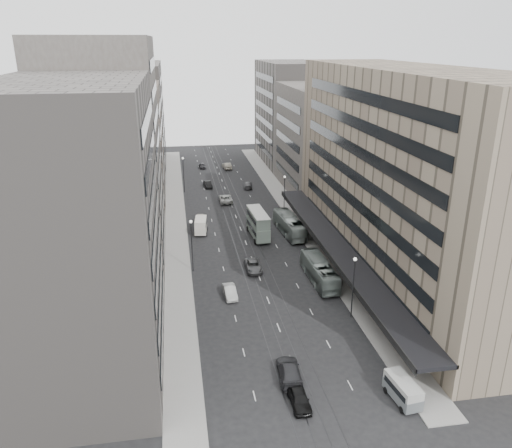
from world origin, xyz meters
TOP-DOWN VIEW (x-y plane):
  - ground at (0.00, 0.00)m, footprint 220.00×220.00m
  - sidewalk_right at (12.00, 37.50)m, footprint 4.00×125.00m
  - sidewalk_left at (-12.00, 37.50)m, footprint 4.00×125.00m
  - department_store at (21.45, 8.00)m, footprint 19.20×60.00m
  - building_right_mid at (21.50, 52.00)m, footprint 15.00×28.00m
  - building_right_far at (21.50, 82.00)m, footprint 15.00×32.00m
  - building_left_a at (-21.50, -8.00)m, footprint 15.00×28.00m
  - building_left_b at (-21.50, 19.00)m, footprint 15.00×26.00m
  - building_left_c at (-21.50, 46.00)m, footprint 15.00×28.00m
  - building_left_d at (-21.50, 79.00)m, footprint 15.00×38.00m
  - lamp_right_near at (9.70, -5.00)m, footprint 0.44×0.44m
  - lamp_right_far at (9.70, 35.00)m, footprint 0.44×0.44m
  - lamp_left_near at (-9.70, 12.00)m, footprint 0.44×0.44m
  - lamp_left_far at (-9.70, 55.00)m, footprint 0.44×0.44m
  - bus_near at (8.50, 5.49)m, footprint 2.98×11.73m
  - bus_far at (8.50, 24.97)m, footprint 3.81×12.48m
  - double_decker at (2.56, 24.26)m, footprint 3.14×8.98m
  - vw_microbus at (9.20, -21.08)m, footprint 2.48×4.68m
  - panel_van at (-7.49, 27.84)m, footprint 2.64×4.72m
  - sedan_0 at (-0.91, -19.98)m, footprint 1.79×4.41m
  - sedan_1 at (-5.01, 2.92)m, footprint 1.78×4.55m
  - sedan_2 at (-0.47, 10.75)m, footprint 2.36×5.10m
  - sedan_3 at (-0.92, -15.75)m, footprint 2.86×5.93m
  - sedan_4 at (-7.35, 33.24)m, footprint 2.28×4.80m
  - sedan_5 at (-4.01, 58.26)m, footprint 2.08×4.59m
  - sedan_6 at (-0.99, 45.89)m, footprint 2.76×5.89m
  - sedan_7 at (5.47, 56.32)m, footprint 2.60×5.22m
  - sedan_8 at (-4.06, 77.86)m, footprint 1.93×4.23m
  - sedan_9 at (2.61, 75.97)m, footprint 2.36×5.36m
  - pedestrian at (10.20, -21.75)m, footprint 0.68×0.49m

SIDE VIEW (x-z plane):
  - ground at x=0.00m, z-range 0.00..0.00m
  - sidewalk_right at x=12.00m, z-range 0.00..0.15m
  - sidewalk_left at x=-12.00m, z-range 0.00..0.15m
  - sedan_8 at x=-4.06m, z-range 0.00..1.41m
  - sedan_2 at x=-0.47m, z-range 0.00..1.42m
  - sedan_7 at x=5.47m, z-range 0.00..1.46m
  - sedan_5 at x=-4.01m, z-range 0.00..1.46m
  - sedan_1 at x=-5.01m, z-range 0.00..1.47m
  - sedan_0 at x=-0.91m, z-range 0.00..1.50m
  - sedan_4 at x=-7.35m, z-range 0.00..1.59m
  - sedan_6 at x=-0.99m, z-range 0.00..1.63m
  - sedan_3 at x=-0.92m, z-range 0.00..1.66m
  - sedan_9 at x=2.61m, z-range 0.00..1.71m
  - pedestrian at x=10.20m, z-range 0.15..1.88m
  - vw_microbus at x=9.20m, z-range 0.14..2.56m
  - panel_van at x=-7.49m, z-range 0.15..2.99m
  - bus_near at x=8.50m, z-range 0.00..3.25m
  - bus_far at x=8.50m, z-range 0.00..3.42m
  - double_decker at x=2.56m, z-range 0.19..5.03m
  - lamp_right_near at x=9.70m, z-range 1.04..9.36m
  - lamp_right_far at x=9.70m, z-range 1.04..9.36m
  - lamp_left_near at x=-9.70m, z-range 1.04..9.36m
  - lamp_left_far at x=-9.70m, z-range 1.04..9.36m
  - building_right_mid at x=21.50m, z-range 0.00..24.00m
  - building_left_c at x=-21.50m, z-range 0.00..25.00m
  - building_right_far at x=21.50m, z-range 0.00..28.00m
  - building_left_d at x=-21.50m, z-range 0.00..28.00m
  - department_store at x=21.45m, z-range -0.05..29.95m
  - building_left_a at x=-21.50m, z-range 0.00..30.00m
  - building_left_b at x=-21.50m, z-range 0.00..34.00m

